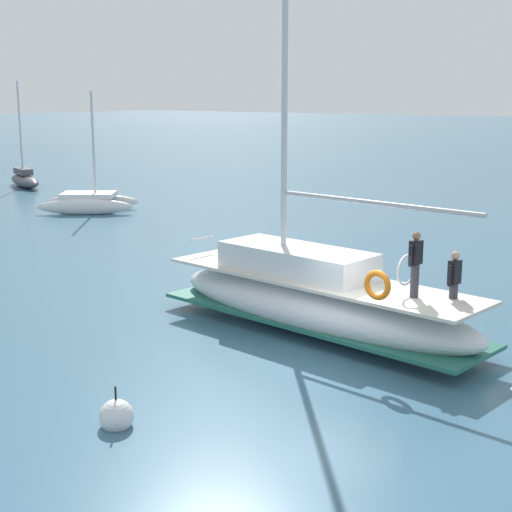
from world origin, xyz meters
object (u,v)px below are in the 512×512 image
Objects in this scene: moored_cutter_right at (25,179)px; mooring_buoy at (116,416)px; main_sailboat at (315,298)px; moored_cutter_left at (89,201)px.

moored_cutter_right is 7.53× the size of mooring_buoy.
main_sailboat is 7.27m from mooring_buoy.
moored_cutter_right is at bearing 64.51° from main_sailboat.
moored_cutter_left is 0.90× the size of moored_cutter_right.
moored_cutter_left is (10.65, 20.77, -0.35)m from main_sailboat.
moored_cutter_left is at bearing 49.41° from mooring_buoy.
moored_cutter_left reaches higher than mooring_buoy.
main_sailboat is 2.26× the size of moored_cutter_left.
moored_cutter_left is 27.49m from mooring_buoy.
mooring_buoy is at bearing -130.59° from moored_cutter_left.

